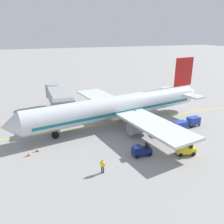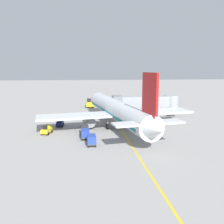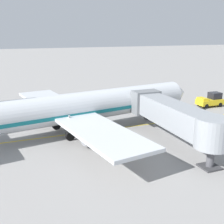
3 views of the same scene
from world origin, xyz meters
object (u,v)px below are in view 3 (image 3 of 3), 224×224
object	(u,v)px
ground_crew_wing_walker	(98,99)
parked_airliner	(75,108)
baggage_cart_second_in_train	(7,119)
safety_cone_nose_left	(157,108)
safety_cone_nose_right	(153,110)
baggage_tug_lead	(68,106)
baggage_tug_trailing	(32,107)
pushback_tractor	(210,100)
baggage_cart_front	(27,117)
jet_bridge	(175,116)

from	to	relation	value
ground_crew_wing_walker	parked_airliner	bearing A→B (deg)	-30.19
baggage_cart_second_in_train	ground_crew_wing_walker	world-z (taller)	ground_crew_wing_walker
parked_airliner	ground_crew_wing_walker	size ratio (longest dim) A/B	22.05
safety_cone_nose_left	baggage_cart_second_in_train	bearing A→B (deg)	-91.00
safety_cone_nose_right	parked_airliner	bearing A→B (deg)	-70.44
baggage_tug_lead	baggage_tug_trailing	world-z (taller)	same
pushback_tractor	safety_cone_nose_right	distance (m)	10.85
baggage_cart_front	baggage_tug_trailing	bearing A→B (deg)	167.30
baggage_cart_second_in_train	ground_crew_wing_walker	distance (m)	16.87
baggage_tug_lead	baggage_cart_second_in_train	bearing A→B (deg)	-63.52
pushback_tractor	baggage_tug_trailing	xyz separation A→B (m)	(-8.34, -28.92, -0.39)
parked_airliner	baggage_cart_second_in_train	distance (m)	10.42
baggage_cart_second_in_train	baggage_tug_trailing	bearing A→B (deg)	147.93
ground_crew_wing_walker	safety_cone_nose_right	size ratio (longest dim) A/B	2.86
baggage_tug_trailing	baggage_tug_lead	bearing A→B (deg)	72.23
baggage_cart_second_in_train	safety_cone_nose_left	world-z (taller)	baggage_cart_second_in_train
safety_cone_nose_left	ground_crew_wing_walker	bearing A→B (deg)	-131.86
safety_cone_nose_left	parked_airliner	bearing A→B (deg)	-69.18
baggage_cart_front	ground_crew_wing_walker	world-z (taller)	ground_crew_wing_walker
safety_cone_nose_left	safety_cone_nose_right	size ratio (longest dim) A/B	1.00
safety_cone_nose_right	safety_cone_nose_left	bearing A→B (deg)	124.81
baggage_tug_lead	baggage_tug_trailing	distance (m)	5.78
jet_bridge	safety_cone_nose_right	distance (m)	14.41
jet_bridge	baggage_cart_front	world-z (taller)	jet_bridge
jet_bridge	baggage_tug_lead	bearing A→B (deg)	-158.02
baggage_tug_lead	safety_cone_nose_right	xyz separation A→B (m)	(5.98, 12.61, -0.42)
baggage_tug_lead	safety_cone_nose_right	world-z (taller)	baggage_tug_lead
jet_bridge	ground_crew_wing_walker	xyz separation A→B (m)	(-20.97, -1.82, -2.50)
baggage_tug_trailing	ground_crew_wing_walker	distance (m)	11.42
baggage_cart_front	ground_crew_wing_walker	bearing A→B (deg)	116.99
ground_crew_wing_walker	safety_cone_nose_left	xyz separation A→B (m)	(7.01, 7.83, -0.66)
jet_bridge	pushback_tractor	size ratio (longest dim) A/B	3.55
parked_airliner	baggage_tug_trailing	bearing A→B (deg)	-162.80
baggage_cart_front	ground_crew_wing_walker	xyz separation A→B (m)	(-6.56, 12.88, 0.00)
jet_bridge	baggage_tug_trailing	distance (m)	24.91
pushback_tractor	safety_cone_nose_left	size ratio (longest dim) A/B	7.48
baggage_tug_trailing	safety_cone_nose_right	world-z (taller)	baggage_tug_trailing
baggage_tug_lead	pushback_tractor	bearing A→B (deg)	74.30
baggage_tug_lead	baggage_cart_second_in_train	size ratio (longest dim) A/B	0.88
parked_airliner	ground_crew_wing_walker	distance (m)	15.00
safety_cone_nose_left	safety_cone_nose_right	distance (m)	1.37
baggage_tug_trailing	safety_cone_nose_right	bearing A→B (deg)	66.86
ground_crew_wing_walker	pushback_tractor	bearing A→B (deg)	64.37
baggage_tug_trailing	ground_crew_wing_walker	xyz separation A→B (m)	(-0.05, 11.42, 0.24)
baggage_cart_second_in_train	ground_crew_wing_walker	bearing A→B (deg)	113.05
parked_airliner	baggage_cart_second_in_train	xyz separation A→B (m)	(-6.22, -8.06, -2.24)
jet_bridge	safety_cone_nose_left	size ratio (longest dim) A/B	26.58
ground_crew_wing_walker	baggage_cart_second_in_train	bearing A→B (deg)	-66.95
jet_bridge	baggage_cart_second_in_train	distance (m)	22.66
baggage_tug_trailing	pushback_tractor	bearing A→B (deg)	73.91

